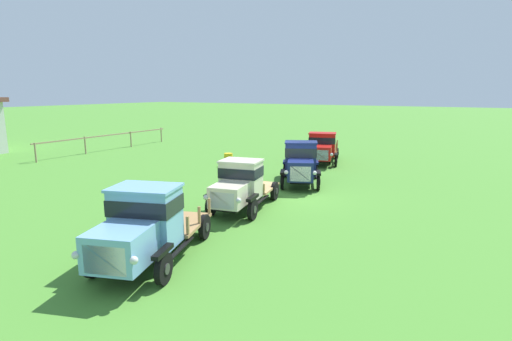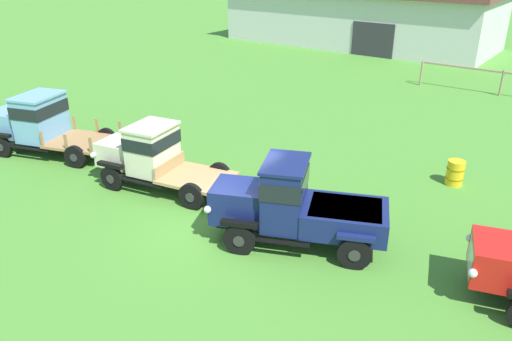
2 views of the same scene
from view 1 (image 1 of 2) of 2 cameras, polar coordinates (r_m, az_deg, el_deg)
ground_plane at (r=19.61m, az=5.84°, el=-3.27°), size 240.00×240.00×0.00m
paddock_fence at (r=35.68m, az=-20.32°, el=4.35°), size 13.25×0.60×1.39m
vintage_truck_foreground_near at (r=11.78m, az=-15.83°, el=-7.58°), size 5.49×3.45×2.28m
vintage_truck_second_in_line at (r=16.44m, az=-2.30°, el=-2.07°), size 5.03×2.65×2.14m
vintage_truck_midrow_center at (r=21.33m, az=6.39°, el=1.06°), size 4.94×3.39×2.34m
vintage_truck_far_side at (r=27.65m, az=9.39°, el=3.19°), size 5.84×3.38×2.11m
oil_drum_beside_row at (r=26.56m, az=-3.97°, el=1.56°), size 0.60×0.60×0.86m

